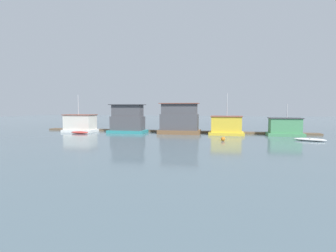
{
  "coord_description": "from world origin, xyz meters",
  "views": [
    {
      "loc": [
        9.64,
        -45.45,
        4.65
      ],
      "look_at": [
        0.0,
        -1.0,
        1.4
      ],
      "focal_mm": 28.0,
      "sensor_mm": 36.0,
      "label": 1
    }
  ],
  "objects_px": {
    "houseboat_yellow": "(226,126)",
    "houseboat_green": "(285,127)",
    "houseboat_teal": "(128,120)",
    "dinghy_red": "(80,132)",
    "houseboat_white": "(80,123)",
    "houseboat_brown": "(179,120)",
    "buoy_orange": "(223,139)",
    "mooring_post_far_left": "(194,129)",
    "dinghy_white": "(310,139)"
  },
  "relations": [
    {
      "from": "buoy_orange",
      "to": "houseboat_yellow",
      "type": "bearing_deg",
      "value": 86.89
    },
    {
      "from": "houseboat_teal",
      "to": "houseboat_brown",
      "type": "bearing_deg",
      "value": 1.83
    },
    {
      "from": "houseboat_green",
      "to": "dinghy_red",
      "type": "xyz_separation_m",
      "value": [
        -34.76,
        -4.05,
        -1.18
      ]
    },
    {
      "from": "houseboat_white",
      "to": "dinghy_white",
      "type": "relative_size",
      "value": 1.61
    },
    {
      "from": "houseboat_white",
      "to": "buoy_orange",
      "type": "bearing_deg",
      "value": -17.02
    },
    {
      "from": "mooring_post_far_left",
      "to": "houseboat_yellow",
      "type": "bearing_deg",
      "value": -12.0
    },
    {
      "from": "houseboat_teal",
      "to": "mooring_post_far_left",
      "type": "height_order",
      "value": "houseboat_teal"
    },
    {
      "from": "houseboat_brown",
      "to": "houseboat_green",
      "type": "distance_m",
      "value": 17.49
    },
    {
      "from": "houseboat_teal",
      "to": "dinghy_red",
      "type": "distance_m",
      "value": 8.7
    },
    {
      "from": "houseboat_white",
      "to": "houseboat_brown",
      "type": "distance_m",
      "value": 19.09
    },
    {
      "from": "houseboat_teal",
      "to": "dinghy_red",
      "type": "xyz_separation_m",
      "value": [
        -7.79,
        -3.24,
        -2.12
      ]
    },
    {
      "from": "houseboat_white",
      "to": "houseboat_teal",
      "type": "height_order",
      "value": "houseboat_white"
    },
    {
      "from": "houseboat_white",
      "to": "houseboat_green",
      "type": "xyz_separation_m",
      "value": [
        36.52,
        0.86,
        -0.21
      ]
    },
    {
      "from": "houseboat_brown",
      "to": "dinghy_white",
      "type": "relative_size",
      "value": 1.69
    },
    {
      "from": "houseboat_teal",
      "to": "dinghy_white",
      "type": "height_order",
      "value": "houseboat_teal"
    },
    {
      "from": "houseboat_green",
      "to": "houseboat_yellow",
      "type": "bearing_deg",
      "value": -178.33
    },
    {
      "from": "houseboat_teal",
      "to": "houseboat_green",
      "type": "height_order",
      "value": "houseboat_green"
    },
    {
      "from": "houseboat_teal",
      "to": "dinghy_red",
      "type": "bearing_deg",
      "value": -157.39
    },
    {
      "from": "houseboat_yellow",
      "to": "houseboat_green",
      "type": "distance_m",
      "value": 9.38
    },
    {
      "from": "houseboat_white",
      "to": "houseboat_brown",
      "type": "height_order",
      "value": "houseboat_white"
    },
    {
      "from": "houseboat_white",
      "to": "buoy_orange",
      "type": "xyz_separation_m",
      "value": [
        26.66,
        -8.16,
        -1.31
      ]
    },
    {
      "from": "houseboat_yellow",
      "to": "houseboat_green",
      "type": "bearing_deg",
      "value": 1.67
    },
    {
      "from": "houseboat_teal",
      "to": "houseboat_green",
      "type": "relative_size",
      "value": 1.21
    },
    {
      "from": "mooring_post_far_left",
      "to": "buoy_orange",
      "type": "bearing_deg",
      "value": -62.57
    },
    {
      "from": "houseboat_brown",
      "to": "houseboat_green",
      "type": "relative_size",
      "value": 1.31
    },
    {
      "from": "houseboat_white",
      "to": "houseboat_green",
      "type": "relative_size",
      "value": 1.24
    },
    {
      "from": "dinghy_white",
      "to": "mooring_post_far_left",
      "type": "height_order",
      "value": "mooring_post_far_left"
    },
    {
      "from": "mooring_post_far_left",
      "to": "dinghy_white",
      "type": "bearing_deg",
      "value": -22.91
    },
    {
      "from": "houseboat_yellow",
      "to": "buoy_orange",
      "type": "bearing_deg",
      "value": -93.11
    },
    {
      "from": "houseboat_brown",
      "to": "mooring_post_far_left",
      "type": "relative_size",
      "value": 4.33
    },
    {
      "from": "dinghy_red",
      "to": "dinghy_white",
      "type": "bearing_deg",
      "value": -3.45
    },
    {
      "from": "houseboat_white",
      "to": "dinghy_red",
      "type": "height_order",
      "value": "houseboat_white"
    },
    {
      "from": "dinghy_red",
      "to": "mooring_post_far_left",
      "type": "relative_size",
      "value": 2.08
    },
    {
      "from": "houseboat_teal",
      "to": "houseboat_white",
      "type": "bearing_deg",
      "value": -179.65
    },
    {
      "from": "houseboat_yellow",
      "to": "houseboat_brown",
      "type": "bearing_deg",
      "value": -178.39
    },
    {
      "from": "houseboat_brown",
      "to": "houseboat_green",
      "type": "xyz_separation_m",
      "value": [
        17.45,
        0.5,
        -1.07
      ]
    },
    {
      "from": "dinghy_white",
      "to": "houseboat_teal",
      "type": "bearing_deg",
      "value": 169.33
    },
    {
      "from": "houseboat_brown",
      "to": "dinghy_white",
      "type": "bearing_deg",
      "value": -16.51
    },
    {
      "from": "houseboat_white",
      "to": "houseboat_brown",
      "type": "relative_size",
      "value": 0.95
    },
    {
      "from": "dinghy_red",
      "to": "buoy_orange",
      "type": "relative_size",
      "value": 6.04
    },
    {
      "from": "houseboat_brown",
      "to": "buoy_orange",
      "type": "distance_m",
      "value": 11.62
    },
    {
      "from": "houseboat_brown",
      "to": "buoy_orange",
      "type": "height_order",
      "value": "houseboat_brown"
    },
    {
      "from": "houseboat_white",
      "to": "houseboat_green",
      "type": "height_order",
      "value": "houseboat_white"
    },
    {
      "from": "dinghy_red",
      "to": "buoy_orange",
      "type": "distance_m",
      "value": 25.4
    },
    {
      "from": "houseboat_white",
      "to": "houseboat_yellow",
      "type": "height_order",
      "value": "houseboat_yellow"
    },
    {
      "from": "houseboat_yellow",
      "to": "dinghy_white",
      "type": "bearing_deg",
      "value": -27.78
    },
    {
      "from": "houseboat_white",
      "to": "dinghy_red",
      "type": "bearing_deg",
      "value": -61.15
    },
    {
      "from": "mooring_post_far_left",
      "to": "buoy_orange",
      "type": "xyz_separation_m",
      "value": [
        5.16,
        -9.95,
        -0.55
      ]
    },
    {
      "from": "dinghy_red",
      "to": "houseboat_brown",
      "type": "bearing_deg",
      "value": 11.58
    },
    {
      "from": "houseboat_yellow",
      "to": "dinghy_white",
      "type": "distance_m",
      "value": 12.91
    }
  ]
}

